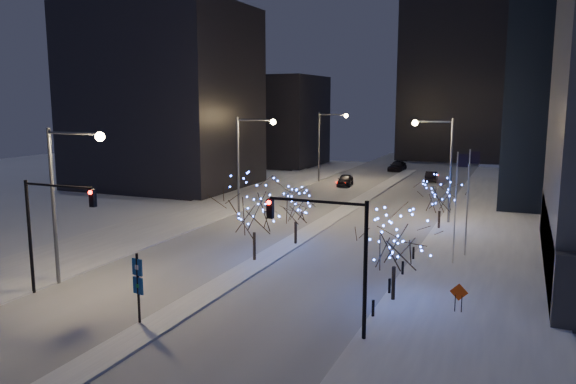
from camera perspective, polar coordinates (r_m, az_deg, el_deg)
The scene contains 25 objects.
ground at distance 31.96m, azimuth -11.75°, elevation -12.32°, with size 160.00×160.00×0.00m, color white.
road at distance 62.87m, azimuth 6.52°, elevation -1.46°, with size 20.00×130.00×0.02m, color silver.
median at distance 58.16m, azimuth 5.14°, elevation -2.25°, with size 2.00×80.00×0.15m, color white.
east_sidewalk at distance 45.91m, azimuth 19.43°, elevation -5.88°, with size 10.00×90.00×0.15m, color white.
west_sidewalk at distance 55.40m, azimuth -12.06°, elevation -3.00°, with size 8.00×90.00×0.15m, color white.
filler_west_near at distance 78.59m, azimuth -12.49°, elevation 9.31°, with size 22.00×18.00×24.00m, color black.
filler_west_far at distance 103.80m, azimuth -1.86°, elevation 7.26°, with size 18.00×16.00×16.00m, color black.
horizon_block at distance 117.27m, azimuth 17.69°, elevation 13.42°, with size 24.00×14.00×42.00m, color black.
street_lamp_w_near at distance 37.40m, azimuth -21.71°, elevation 0.68°, with size 4.40×0.56×10.00m.
street_lamp_w_mid at distance 57.81m, azimuth -4.17°, elevation 4.13°, with size 4.40×0.56×10.00m.
street_lamp_w_far at distance 80.85m, azimuth 3.88°, elevation 5.60°, with size 4.40×0.56×10.00m.
street_lamp_east at distance 55.07m, azimuth 15.31°, elevation 3.52°, with size 3.90×0.56×10.00m.
traffic_signal_west at distance 35.95m, azimuth -23.20°, elevation -2.55°, with size 5.26×0.43×7.00m.
traffic_signal_east at distance 27.52m, azimuth 4.76°, elevation -5.28°, with size 5.26×0.43×7.00m.
flagpoles at distance 42.35m, azimuth 17.35°, elevation -0.47°, with size 1.35×2.60×8.00m.
bollards at distance 36.76m, azimuth 10.95°, elevation -8.41°, with size 0.16×12.16×0.90m.
car_near at distance 77.89m, azimuth 5.82°, elevation 1.21°, with size 1.87×4.64×1.58m, color black.
car_mid at distance 84.23m, azimuth 14.37°, elevation 1.54°, with size 1.57×4.49×1.48m, color black.
car_far at distance 95.61m, azimuth 11.05°, elevation 2.59°, with size 2.24×5.50×1.60m, color black.
holiday_tree_median_near at distance 40.50m, azimuth -3.48°, elevation -1.51°, with size 6.27×6.27×6.23m.
holiday_tree_median_far at distance 45.28m, azimuth 0.78°, elevation -1.52°, with size 3.66×3.66×4.52m.
holiday_tree_plaza_near at distance 33.00m, azimuth 10.79°, elevation -4.88°, with size 5.07×5.07×5.40m.
holiday_tree_plaza_far at distance 52.61m, azimuth 15.20°, elevation -0.34°, with size 4.49×4.49×4.75m.
wayfinding_sign at distance 30.46m, azimuth -15.00°, elevation -8.78°, with size 0.69×0.22×3.89m.
construction_sign at distance 32.65m, azimuth 16.96°, elevation -9.96°, with size 0.99×0.06×1.63m.
Camera 1 is at (17.08, -24.37, 11.67)m, focal length 35.00 mm.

